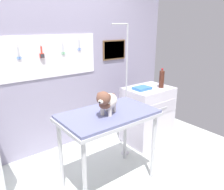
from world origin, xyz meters
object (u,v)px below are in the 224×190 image
Objects in this scene: grooming_table at (108,120)px; grooming_arm at (126,98)px; soda_bottle at (162,79)px; cabinet_right at (147,115)px; dog at (107,101)px.

grooming_arm reaches higher than grooming_table.
soda_bottle reaches higher than grooming_table.
cabinet_right is at bearing 21.53° from grooming_table.
dog reaches higher than cabinet_right.
grooming_arm is at bearing 178.95° from soda_bottle.
grooming_arm is 0.67m from cabinet_right.
grooming_arm is at bearing -170.52° from cabinet_right.
soda_bottle reaches higher than dog.
grooming_table is 1.27m from soda_bottle.
grooming_table is at bearing -158.47° from cabinet_right.
grooming_arm reaches higher than dog.
grooming_table is 0.24m from dog.
cabinet_right is 3.00× the size of soda_bottle.
grooming_table is 0.59× the size of grooming_arm.
soda_bottle is (0.16, -0.10, 0.56)m from cabinet_right.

